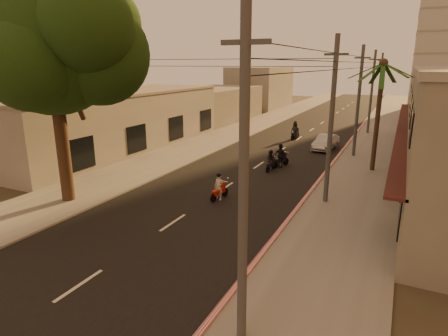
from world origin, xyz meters
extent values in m
plane|color=#383023|center=(0.00, 0.00, 0.00)|extent=(160.00, 160.00, 0.00)
cube|color=black|center=(0.00, 20.00, 0.01)|extent=(10.00, 140.00, 0.02)
cube|color=slate|center=(7.50, 20.00, 0.06)|extent=(5.00, 140.00, 0.12)
cube|color=slate|center=(-7.50, 20.00, 0.06)|extent=(5.00, 140.00, 0.12)
cube|color=#B21315|center=(5.10, 15.00, 0.10)|extent=(0.20, 60.00, 0.20)
cube|color=#401C19|center=(9.70, 18.00, 3.10)|extent=(0.80, 34.00, 0.12)
cube|color=gray|center=(-14.00, 14.00, 2.50)|extent=(8.00, 24.00, 5.00)
cube|color=gray|center=(-14.00, 14.00, 5.10)|extent=(8.20, 24.20, 0.20)
cylinder|color=black|center=(-7.00, 2.00, 3.00)|extent=(0.70, 0.70, 6.00)
cylinder|color=black|center=(-6.20, 2.40, 6.00)|extent=(1.22, 2.17, 3.04)
cylinder|color=black|center=(-7.60, 1.70, 6.20)|extent=(1.31, 1.49, 2.73)
sphere|color=black|center=(-7.00, 2.00, 8.50)|extent=(7.20, 7.20, 7.20)
sphere|color=black|center=(-4.80, 3.00, 8.00)|extent=(5.20, 5.20, 5.20)
sphere|color=black|center=(-8.80, 2.80, 8.20)|extent=(4.80, 4.80, 4.80)
sphere|color=black|center=(-6.40, 0.20, 7.60)|extent=(4.60, 4.60, 4.60)
sphere|color=black|center=(-4.00, 1.50, 9.20)|extent=(4.40, 4.40, 4.40)
sphere|color=black|center=(-5.80, 4.40, 9.60)|extent=(4.40, 4.40, 4.40)
cylinder|color=black|center=(8.00, 16.00, 3.80)|extent=(0.32, 0.32, 7.60)
sphere|color=black|center=(8.00, 16.00, 7.60)|extent=(0.60, 0.60, 0.60)
cylinder|color=#38383A|center=(6.20, -4.00, 4.50)|extent=(0.26, 0.26, 9.00)
cube|color=#38383A|center=(6.20, -4.00, 8.00)|extent=(1.20, 0.12, 0.12)
cylinder|color=#38383A|center=(6.20, 8.00, 4.50)|extent=(0.26, 0.26, 9.00)
cube|color=#38383A|center=(6.20, 8.00, 8.00)|extent=(1.20, 0.12, 0.12)
cylinder|color=#38383A|center=(6.20, 20.00, 4.50)|extent=(0.26, 0.26, 9.00)
cube|color=#38383A|center=(6.20, 20.00, 8.00)|extent=(1.20, 0.12, 0.12)
cylinder|color=#38383A|center=(6.20, 32.00, 4.50)|extent=(0.26, 0.26, 9.00)
cube|color=#38383A|center=(6.20, 32.00, 8.00)|extent=(1.20, 0.12, 0.12)
cylinder|color=#38383A|center=(6.20, 44.00, 4.50)|extent=(0.26, 0.26, 9.00)
cube|color=#38383A|center=(6.20, 44.00, 8.00)|extent=(1.20, 0.12, 0.12)
cube|color=gray|center=(14.00, 45.00, 3.00)|extent=(8.00, 14.00, 6.00)
cube|color=gray|center=(-14.00, 34.00, 2.20)|extent=(8.00, 14.00, 4.40)
cube|color=gray|center=(-14.00, 52.00, 3.50)|extent=(8.00, 14.00, 7.00)
cylinder|color=black|center=(0.68, 6.53, 0.26)|extent=(0.17, 0.52, 0.51)
cylinder|color=black|center=(0.50, 5.40, 0.26)|extent=(0.17, 0.52, 0.51)
cube|color=#AE1D0D|center=(0.58, 5.89, 0.50)|extent=(0.42, 1.03, 0.27)
cube|color=#AE1D0D|center=(0.65, 6.35, 0.64)|extent=(0.29, 0.13, 0.55)
cylinder|color=silver|center=(0.67, 6.45, 0.96)|extent=(0.50, 0.12, 0.04)
imported|color=beige|center=(0.58, 5.89, 0.77)|extent=(0.68, 0.55, 1.53)
sphere|color=black|center=(0.58, 5.89, 1.48)|extent=(0.27, 0.27, 0.27)
sphere|color=silver|center=(0.42, 6.48, 1.19)|extent=(0.11, 0.11, 0.11)
sphere|color=silver|center=(0.92, 6.39, 1.19)|extent=(0.11, 0.11, 0.11)
cylinder|color=black|center=(1.35, 13.56, 0.25)|extent=(0.13, 0.51, 0.50)
cylinder|color=black|center=(1.27, 12.44, 0.25)|extent=(0.13, 0.51, 0.50)
cube|color=black|center=(1.31, 12.93, 0.49)|extent=(0.32, 1.00, 0.27)
cube|color=black|center=(1.34, 13.38, 0.63)|extent=(0.27, 0.11, 0.54)
cylinder|color=silver|center=(1.35, 13.48, 0.94)|extent=(0.49, 0.08, 0.04)
imported|color=black|center=(1.31, 12.93, 0.75)|extent=(0.81, 0.68, 1.50)
sphere|color=black|center=(1.31, 12.93, 1.45)|extent=(0.27, 0.27, 0.27)
cylinder|color=black|center=(1.87, 14.90, 0.29)|extent=(0.30, 0.58, 0.58)
cylinder|color=black|center=(1.41, 13.70, 0.29)|extent=(0.30, 0.58, 0.58)
cube|color=black|center=(1.61, 14.23, 0.57)|extent=(0.68, 1.17, 0.31)
cube|color=black|center=(1.80, 14.71, 0.72)|extent=(0.33, 0.21, 0.62)
cylinder|color=silver|center=(1.84, 14.83, 1.09)|extent=(0.55, 0.24, 0.04)
imported|color=black|center=(1.61, 14.23, 0.87)|extent=(1.30, 1.10, 1.74)
sphere|color=black|center=(1.61, 14.23, 1.69)|extent=(0.31, 0.31, 0.31)
cylinder|color=black|center=(-0.19, 26.13, 0.30)|extent=(0.19, 0.61, 0.60)
cylinder|color=black|center=(-0.37, 24.81, 0.30)|extent=(0.19, 0.61, 0.60)
cube|color=black|center=(-0.29, 25.39, 0.59)|extent=(0.46, 1.21, 0.32)
cube|color=black|center=(-0.22, 25.92, 0.75)|extent=(0.33, 0.15, 0.64)
cylinder|color=silver|center=(-0.20, 26.05, 1.13)|extent=(0.59, 0.12, 0.04)
imported|color=black|center=(-0.29, 25.39, 0.90)|extent=(1.04, 0.82, 1.80)
sphere|color=black|center=(-0.29, 25.39, 1.75)|extent=(0.32, 0.32, 0.32)
imported|color=#A5A7AD|center=(3.52, 21.84, 0.67)|extent=(2.24, 4.37, 1.35)
camera|label=1|loc=(9.60, -12.22, 7.52)|focal=30.00mm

